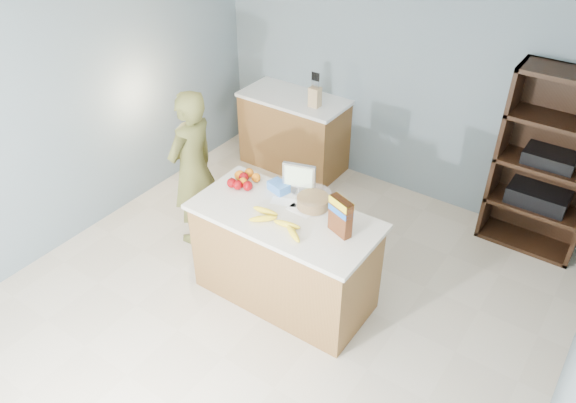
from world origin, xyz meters
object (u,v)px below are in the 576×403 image
Objects in this scene: counter_peninsula at (285,260)px; person at (193,169)px; tv at (299,177)px; cereal_box at (341,214)px; shelving_unit at (548,166)px.

person is (-1.21, 0.22, 0.38)m from counter_peninsula.
tv is (-0.08, 0.32, 0.64)m from counter_peninsula.
cereal_box is at bearing 83.14° from person.
shelving_unit is at bearing 46.65° from tv.
cereal_box is at bearing -118.12° from shelving_unit.
tv is at bearing 94.07° from person.
cereal_box is (0.56, -0.27, 0.02)m from tv.
counter_peninsula is 1.29m from person.
counter_peninsula is 0.82m from cereal_box.
cereal_box is at bearing 6.15° from counter_peninsula.
cereal_box is (0.48, 0.05, 0.67)m from counter_peninsula.
cereal_box reaches higher than counter_peninsula.
shelving_unit reaches higher than person.
shelving_unit reaches higher than counter_peninsula.
person is 5.10× the size of cereal_box.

